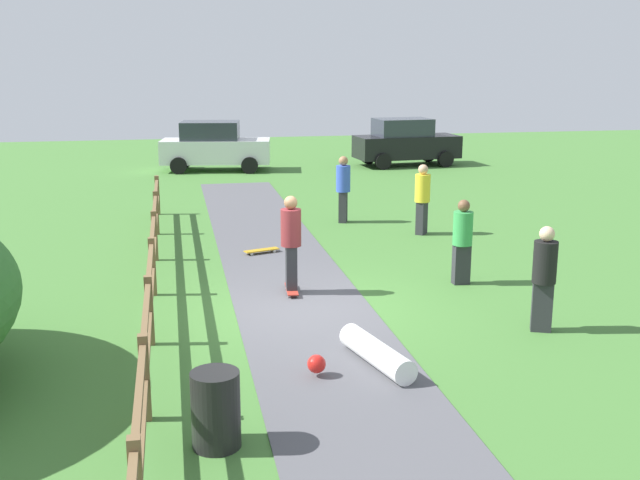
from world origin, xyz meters
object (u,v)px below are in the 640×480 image
at_px(skater_riding, 291,239).
at_px(bystander_yellow, 422,196).
at_px(bystander_black, 544,274).
at_px(bystander_blue, 343,186).
at_px(bystander_green, 462,238).
at_px(parked_car_white, 214,146).
at_px(trash_bin, 216,410).
at_px(skateboard_loose, 262,250).
at_px(parked_car_black, 406,142).
at_px(skater_fallen, 372,354).

relative_size(skater_riding, bystander_yellow, 1.05).
height_order(bystander_black, bystander_blue, bystander_blue).
relative_size(bystander_green, parked_car_white, 0.38).
xyz_separation_m(bystander_yellow, bystander_blue, (-1.62, 1.77, 0.02)).
xyz_separation_m(trash_bin, bystander_yellow, (5.72, 9.86, 0.52)).
bearing_deg(skateboard_loose, bystander_yellow, 16.43).
relative_size(bystander_blue, parked_car_white, 0.40).
relative_size(skater_riding, skateboard_loose, 2.24).
bearing_deg(bystander_blue, trash_bin, -109.44).
distance_m(skater_riding, parked_car_black, 18.07).
bearing_deg(bystander_green, trash_bin, -132.49).
bearing_deg(skateboard_loose, skater_fallen, -83.40).
height_order(skater_fallen, skateboard_loose, skater_fallen).
bearing_deg(parked_car_white, bystander_yellow, -70.12).
bearing_deg(bystander_yellow, bystander_green, -98.28).
relative_size(skateboard_loose, parked_car_white, 0.19).
xyz_separation_m(skater_fallen, bystander_blue, (1.78, 9.76, 0.79)).
bearing_deg(bystander_blue, parked_car_white, 105.00).
bearing_deg(bystander_blue, skater_fallen, -100.35).
distance_m(bystander_green, parked_car_white, 16.94).
relative_size(parked_car_black, parked_car_white, 0.98).
relative_size(bystander_black, parked_car_white, 0.39).
xyz_separation_m(skater_riding, bystander_yellow, (3.99, 4.31, -0.08)).
relative_size(bystander_yellow, bystander_blue, 0.99).
distance_m(trash_bin, parked_car_white, 22.12).
distance_m(bystander_black, bystander_yellow, 7.07).
bearing_deg(skater_fallen, bystander_blue, 79.65).
height_order(skater_riding, bystander_yellow, skater_riding).
xyz_separation_m(trash_bin, bystander_blue, (4.11, 11.64, 0.54)).
relative_size(trash_bin, parked_car_white, 0.20).
distance_m(skater_riding, bystander_blue, 6.53).
bearing_deg(bystander_blue, skateboard_loose, -130.45).
bearing_deg(parked_car_white, skater_fallen, -87.13).
height_order(parked_car_black, parked_car_white, same).
xyz_separation_m(bystander_green, bystander_yellow, (0.63, 4.30, 0.05)).
bearing_deg(parked_car_white, skateboard_loose, -89.01).
bearing_deg(parked_car_white, skater_riding, -88.51).
distance_m(parked_car_black, parked_car_white, 7.78).
relative_size(trash_bin, bystander_black, 0.52).
bearing_deg(parked_car_white, bystander_black, -78.03).
bearing_deg(bystander_yellow, trash_bin, -120.13).
bearing_deg(bystander_blue, bystander_black, -81.70).
height_order(skater_fallen, bystander_black, bystander_black).
xyz_separation_m(bystander_black, parked_car_black, (3.70, 19.26, 0.00)).
relative_size(bystander_green, parked_car_black, 0.39).
bearing_deg(bystander_blue, bystander_green, -80.71).
height_order(skater_riding, bystander_green, skater_riding).
xyz_separation_m(parked_car_black, parked_car_white, (-7.78, 0.01, 0.00)).
xyz_separation_m(skater_riding, parked_car_white, (-0.43, 16.52, -0.09)).
bearing_deg(trash_bin, skater_riding, 72.60).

